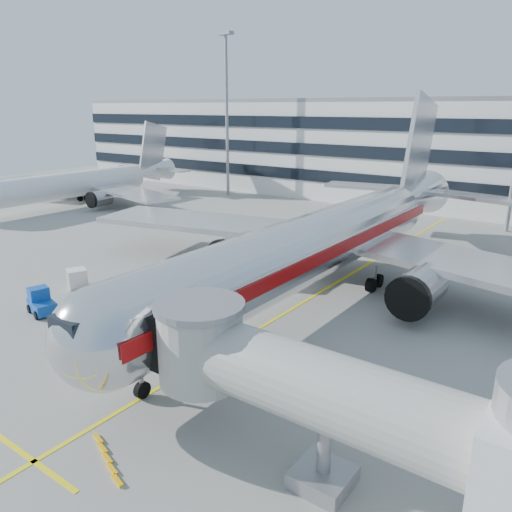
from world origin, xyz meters
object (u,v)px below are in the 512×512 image
Objects in this scene: cargo_container_left at (77,278)px; cargo_container_front at (114,297)px; belt_loader at (119,312)px; ramp_worker at (119,314)px; main_jet at (328,239)px; baggage_tug at (41,302)px; cargo_container_right at (148,278)px.

cargo_container_left is 0.96× the size of cargo_container_front.
ramp_worker is at bearing -37.77° from belt_loader.
main_jet is 17.10m from cargo_container_front.
cargo_container_front is (3.52, 3.69, 0.08)m from baggage_tug.
cargo_container_right is (2.15, 8.28, -0.03)m from baggage_tug.
cargo_container_left is (-2.55, 4.77, -0.03)m from baggage_tug.
baggage_tug reaches higher than ramp_worker.
baggage_tug is 1.43× the size of cargo_container_left.
cargo_container_left is at bearing -143.28° from cargo_container_right.
main_jet is 15.10m from cargo_container_right.
main_jet reaches higher than belt_loader.
main_jet is 16.96m from belt_loader.
cargo_container_left is at bearing 163.72° from belt_loader.
baggage_tug reaches higher than cargo_container_left.
cargo_container_front is (6.07, -1.08, 0.11)m from cargo_container_left.
cargo_container_left is 1.14× the size of ramp_worker.
baggage_tug is 6.57m from ramp_worker.
main_jet is 22.13m from baggage_tug.
belt_loader is 0.77m from ramp_worker.
cargo_container_right is at bearing -145.80° from main_jet.
cargo_container_left is at bearing -145.08° from main_jet.
cargo_container_left is 1.24× the size of cargo_container_right.
baggage_tug is at bearing 157.42° from ramp_worker.
belt_loader is at bearing 102.82° from ramp_worker.
ramp_worker is at bearing -32.86° from cargo_container_front.
cargo_container_front reaches higher than cargo_container_left.
ramp_worker is at bearing 16.83° from baggage_tug.
cargo_container_right is at bearing 36.72° from cargo_container_left.
cargo_container_front is at bearing 107.73° from ramp_worker.
belt_loader is at bearing -16.28° from cargo_container_left.
ramp_worker is (6.29, 1.90, 0.04)m from baggage_tug.
cargo_container_right is 4.79m from cargo_container_front.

